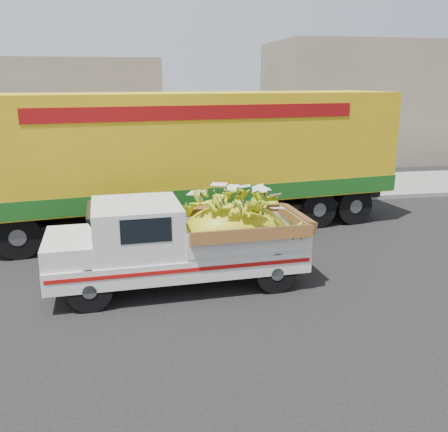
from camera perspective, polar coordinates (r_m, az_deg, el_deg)
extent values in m
plane|color=black|center=(10.48, -7.24, -8.02)|extent=(100.00, 100.00, 0.00)
cube|color=gray|center=(16.57, -8.80, 0.96)|extent=(60.00, 0.25, 0.15)
cube|color=gray|center=(18.62, -9.08, 2.51)|extent=(60.00, 4.00, 0.14)
cube|color=gray|center=(29.00, 19.57, 12.20)|extent=(14.00, 6.00, 6.00)
cylinder|color=black|center=(9.55, -15.11, -8.13)|extent=(0.84, 0.28, 0.83)
cylinder|color=black|center=(11.03, -15.00, -4.91)|extent=(0.84, 0.28, 0.83)
cylinder|color=black|center=(10.07, 5.91, -6.41)|extent=(0.84, 0.28, 0.83)
cylinder|color=black|center=(11.49, 3.25, -3.58)|extent=(0.84, 0.28, 0.83)
cube|color=silver|center=(10.30, -5.36, -4.75)|extent=(5.21, 2.10, 0.43)
cube|color=#A50F0C|center=(9.42, -4.52, -6.24)|extent=(5.02, 0.26, 0.08)
cube|color=silver|center=(10.32, -19.40, -6.25)|extent=(0.20, 1.82, 0.15)
cube|color=silver|center=(10.10, -17.29, -3.35)|extent=(1.01, 1.79, 0.39)
cube|color=silver|center=(10.01, -9.94, -1.29)|extent=(1.78, 1.86, 0.98)
cube|color=black|center=(9.11, -8.90, -1.68)|extent=(0.93, 0.06, 0.46)
cube|color=silver|center=(10.40, 1.71, -1.64)|extent=(2.60, 1.98, 0.56)
ellipsoid|color=gold|center=(10.41, 1.13, -2.28)|extent=(2.34, 1.59, 1.40)
cylinder|color=black|center=(15.19, 14.53, 1.18)|extent=(1.13, 0.47, 1.10)
cylinder|color=black|center=(16.85, 10.82, 2.76)|extent=(1.13, 0.47, 1.10)
cylinder|color=black|center=(14.57, 10.58, 0.82)|extent=(1.13, 0.47, 1.10)
cylinder|color=black|center=(16.29, 7.14, 2.49)|extent=(1.13, 0.47, 1.10)
cylinder|color=black|center=(12.80, -22.48, -2.13)|extent=(1.13, 0.47, 1.10)
cylinder|color=black|center=(14.72, -22.11, 0.09)|extent=(1.13, 0.47, 1.10)
cube|color=black|center=(14.12, -3.90, 1.55)|extent=(12.02, 2.66, 0.36)
cube|color=gold|center=(13.83, -4.02, 8.00)|extent=(11.99, 4.11, 2.84)
cube|color=#185317|center=(14.02, -3.93, 3.25)|extent=(12.06, 4.14, 0.45)
cube|color=maroon|center=(12.53, -2.57, 11.73)|extent=(8.32, 1.19, 0.35)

